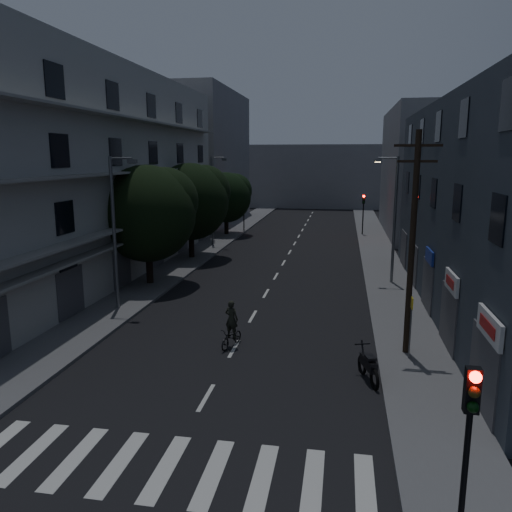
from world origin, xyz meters
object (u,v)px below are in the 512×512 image
(utility_pole, at_px, (412,240))
(bus_stop_sign, at_px, (411,317))
(traffic_signal_near, at_px, (470,425))
(cyclist, at_px, (232,331))
(motorcycle, at_px, (368,367))

(utility_pole, relative_size, bus_stop_sign, 3.56)
(traffic_signal_near, height_order, utility_pole, utility_pole)
(traffic_signal_near, distance_m, utility_pole, 11.24)
(traffic_signal_near, relative_size, bus_stop_sign, 1.62)
(utility_pole, height_order, bus_stop_sign, utility_pole)
(bus_stop_sign, bearing_deg, utility_pole, 94.47)
(bus_stop_sign, height_order, cyclist, bus_stop_sign)
(utility_pole, height_order, cyclist, utility_pole)
(utility_pole, xyz_separation_m, cyclist, (-7.34, -0.33, -4.16))
(traffic_signal_near, distance_m, cyclist, 13.11)
(traffic_signal_near, bearing_deg, motorcycle, 99.48)
(bus_stop_sign, height_order, motorcycle, bus_stop_sign)
(traffic_signal_near, relative_size, utility_pole, 0.46)
(utility_pole, height_order, motorcycle, utility_pole)
(traffic_signal_near, xyz_separation_m, motorcycle, (-1.40, 8.39, -2.57))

